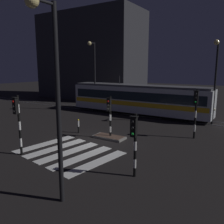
{
  "coord_description": "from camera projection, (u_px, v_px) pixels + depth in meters",
  "views": [
    {
      "loc": [
        9.54,
        -12.5,
        5.1
      ],
      "look_at": [
        -0.87,
        3.89,
        1.4
      ],
      "focal_mm": 37.73,
      "sensor_mm": 36.0,
      "label": 1
    }
  ],
  "objects": [
    {
      "name": "ground_plane",
      "position": [
        93.0,
        142.0,
        16.34
      ],
      "size": [
        120.0,
        120.0,
        0.0
      ],
      "primitive_type": "plane",
      "color": "black"
    },
    {
      "name": "rail_near",
      "position": [
        149.0,
        117.0,
        24.3
      ],
      "size": [
        80.0,
        0.12,
        0.03
      ],
      "primitive_type": "cube",
      "color": "#59595E",
      "rests_on": "ground"
    },
    {
      "name": "rail_far",
      "position": [
        154.0,
        115.0,
        25.49
      ],
      "size": [
        80.0,
        0.12,
        0.03
      ],
      "primitive_type": "cube",
      "color": "#59595E",
      "rests_on": "ground"
    },
    {
      "name": "crosswalk_zebra",
      "position": [
        68.0,
        152.0,
        14.31
      ],
      "size": [
        6.16,
        5.24,
        0.02
      ],
      "color": "silver",
      "rests_on": "ground"
    },
    {
      "name": "traffic_island",
      "position": [
        109.0,
        137.0,
        17.16
      ],
      "size": [
        2.35,
        1.07,
        0.18
      ],
      "color": "slate",
      "rests_on": "ground"
    },
    {
      "name": "traffic_light_corner_near_right",
      "position": [
        134.0,
        136.0,
        10.72
      ],
      "size": [
        0.36,
        0.42,
        3.05
      ],
      "color": "black",
      "rests_on": "ground"
    },
    {
      "name": "traffic_light_median_centre",
      "position": [
        110.0,
        111.0,
        16.8
      ],
      "size": [
        0.36,
        0.42,
        3.07
      ],
      "color": "black",
      "rests_on": "ground"
    },
    {
      "name": "traffic_light_corner_far_right",
      "position": [
        196.0,
        106.0,
        16.65
      ],
      "size": [
        0.36,
        0.42,
        3.59
      ],
      "color": "black",
      "rests_on": "ground"
    },
    {
      "name": "traffic_light_kerb_mid_left",
      "position": [
        17.0,
        116.0,
        13.45
      ],
      "size": [
        0.36,
        0.42,
        3.54
      ],
      "color": "black",
      "rests_on": "ground"
    },
    {
      "name": "street_lamp_trackside_left",
      "position": [
        93.0,
        69.0,
        26.64
      ],
      "size": [
        0.44,
        1.21,
        7.88
      ],
      "color": "black",
      "rests_on": "ground"
    },
    {
      "name": "street_lamp_near_kerb",
      "position": [
        52.0,
        82.0,
        8.07
      ],
      "size": [
        0.44,
        1.21,
        7.29
      ],
      "color": "black",
      "rests_on": "ground"
    },
    {
      "name": "street_lamp_trackside_right",
      "position": [
        215.0,
        73.0,
        20.32
      ],
      "size": [
        0.44,
        1.21,
        7.34
      ],
      "color": "black",
      "rests_on": "ground"
    },
    {
      "name": "tram",
      "position": [
        138.0,
        99.0,
        25.44
      ],
      "size": [
        15.62,
        2.58,
        4.15
      ],
      "color": "silver",
      "rests_on": "ground"
    },
    {
      "name": "bollard_island_edge",
      "position": [
        78.0,
        126.0,
        18.49
      ],
      "size": [
        0.12,
        0.12,
        1.11
      ],
      "color": "black",
      "rests_on": "ground"
    },
    {
      "name": "building_backdrop",
      "position": [
        91.0,
        57.0,
        39.24
      ],
      "size": [
        17.2,
        8.0,
        13.72
      ],
      "primitive_type": "cube",
      "color": "#2D2D33",
      "rests_on": "ground"
    }
  ]
}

